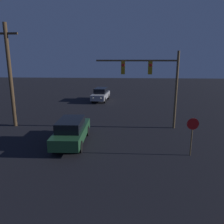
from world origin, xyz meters
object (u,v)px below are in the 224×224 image
stop_sign (192,130)px  utility_pole (10,74)px  traffic_signal_mast (154,77)px  car_near (72,131)px  car_far (101,94)px

stop_sign → utility_pole: 13.16m
traffic_signal_mast → stop_sign: 5.62m
car_near → car_far: 14.27m
car_near → utility_pole: 6.99m
car_near → traffic_signal_mast: traffic_signal_mast is taller
traffic_signal_mast → car_far: bearing=115.8°
traffic_signal_mast → utility_pole: 10.58m
car_near → car_far: size_ratio=0.99×
car_near → utility_pole: size_ratio=0.61×
car_far → stop_sign: 16.92m
car_near → car_far: same height
utility_pole → traffic_signal_mast: bearing=1.4°
car_near → stop_sign: bearing=-12.7°
car_near → traffic_signal_mast: 7.05m
car_far → traffic_signal_mast: size_ratio=0.79×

